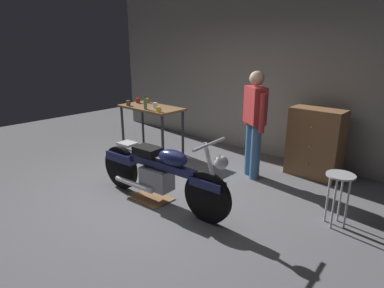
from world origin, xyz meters
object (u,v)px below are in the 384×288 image
(mug_brown_stoneware, at_px, (128,103))
(mug_red_diner, at_px, (138,101))
(wooden_dresser, at_px, (315,143))
(motorcycle, at_px, (160,172))
(mug_yellow_tall, at_px, (159,109))
(shop_stool, at_px, (339,186))
(person_standing, at_px, (254,120))
(mug_orange_travel, at_px, (148,100))
(mug_blue_enamel, at_px, (155,105))
(bottle, at_px, (145,104))
(mug_white_ceramic, at_px, (155,106))

(mug_brown_stoneware, xyz_separation_m, mug_red_diner, (-0.10, 0.32, -0.00))
(wooden_dresser, relative_size, mug_red_diner, 9.49)
(motorcycle, height_order, mug_yellow_tall, motorcycle)
(motorcycle, xyz_separation_m, mug_brown_stoneware, (-2.13, 1.15, 0.50))
(shop_stool, relative_size, mug_yellow_tall, 5.77)
(person_standing, bearing_deg, motorcycle, 108.79)
(mug_yellow_tall, bearing_deg, motorcycle, -42.10)
(shop_stool, bearing_deg, mug_orange_travel, 171.43)
(motorcycle, relative_size, person_standing, 1.31)
(shop_stool, height_order, mug_orange_travel, mug_orange_travel)
(mug_orange_travel, relative_size, mug_red_diner, 0.88)
(person_standing, distance_m, wooden_dresser, 1.07)
(mug_blue_enamel, bearing_deg, bottle, -86.08)
(mug_orange_travel, bearing_deg, mug_brown_stoneware, -91.82)
(mug_blue_enamel, bearing_deg, shop_stool, -5.94)
(motorcycle, bearing_deg, mug_blue_enamel, 135.55)
(person_standing, relative_size, wooden_dresser, 1.52)
(person_standing, xyz_separation_m, wooden_dresser, (0.71, 0.70, -0.38))
(mug_yellow_tall, relative_size, mug_red_diner, 0.96)
(wooden_dresser, relative_size, bottle, 4.56)
(mug_white_ceramic, bearing_deg, mug_red_diner, 166.28)
(shop_stool, distance_m, wooden_dresser, 1.54)
(mug_white_ceramic, height_order, mug_red_diner, mug_white_ceramic)
(motorcycle, height_order, shop_stool, motorcycle)
(mug_red_diner, bearing_deg, shop_stool, -6.25)
(shop_stool, xyz_separation_m, mug_blue_enamel, (-3.55, 0.37, 0.45))
(mug_orange_travel, bearing_deg, mug_yellow_tall, -29.26)
(mug_blue_enamel, relative_size, mug_red_diner, 0.90)
(wooden_dresser, bearing_deg, shop_stool, -58.17)
(mug_white_ceramic, bearing_deg, wooden_dresser, 21.37)
(mug_yellow_tall, distance_m, mug_red_diner, 1.03)
(motorcycle, height_order, wooden_dresser, wooden_dresser)
(mug_brown_stoneware, bearing_deg, mug_yellow_tall, -0.50)
(mug_yellow_tall, xyz_separation_m, mug_red_diner, (-0.98, 0.33, 0.00))
(mug_brown_stoneware, bearing_deg, motorcycle, -28.25)
(person_standing, xyz_separation_m, mug_yellow_tall, (-1.66, -0.48, 0.02))
(wooden_dresser, xyz_separation_m, mug_white_ceramic, (-2.62, -1.03, 0.41))
(motorcycle, xyz_separation_m, wooden_dresser, (1.11, 2.32, 0.10))
(mug_orange_travel, bearing_deg, bottle, -43.53)
(wooden_dresser, bearing_deg, motorcycle, -115.63)
(mug_blue_enamel, xyz_separation_m, mug_yellow_tall, (0.36, -0.24, 0.00))
(mug_red_diner, bearing_deg, mug_orange_travel, 51.95)
(bottle, bearing_deg, mug_orange_travel, 136.47)
(shop_stool, distance_m, mug_orange_travel, 4.11)
(mug_yellow_tall, height_order, bottle, bottle)
(motorcycle, height_order, mug_orange_travel, motorcycle)
(person_standing, bearing_deg, mug_red_diner, 35.92)
(mug_yellow_tall, bearing_deg, mug_orange_travel, 150.74)
(wooden_dresser, xyz_separation_m, mug_yellow_tall, (-2.37, -1.18, 0.40))
(mug_red_diner, xyz_separation_m, bottle, (0.63, -0.33, 0.05))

